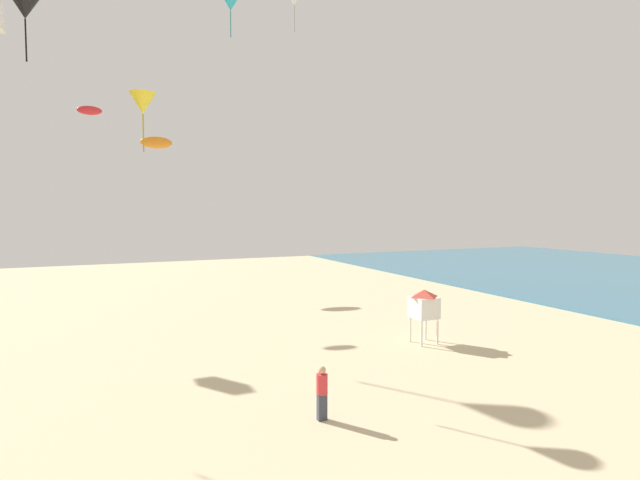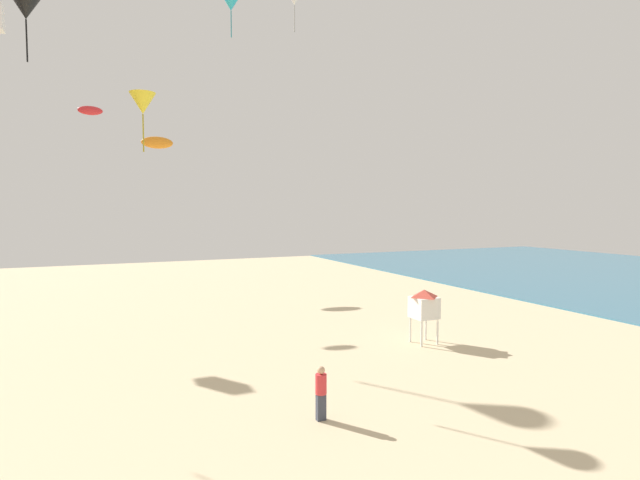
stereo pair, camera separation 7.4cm
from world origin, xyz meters
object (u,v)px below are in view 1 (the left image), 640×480
object	(u,v)px
lifeguard_stand	(424,305)
kite_yellow_delta	(143,103)
kite_cyan_delta	(230,3)
kite_red_parafoil	(89,110)
kite_flyer	(322,390)
kite_black_delta	(25,7)
kite_orange_parafoil	(156,143)

from	to	relation	value
lifeguard_stand	kite_yellow_delta	size ratio (longest dim) A/B	1.04
kite_yellow_delta	kite_cyan_delta	bearing A→B (deg)	59.85
kite_cyan_delta	kite_red_parafoil	bearing A→B (deg)	169.03
kite_flyer	kite_red_parafoil	distance (m)	26.03
lifeguard_stand	kite_black_delta	bearing A→B (deg)	133.87
kite_orange_parafoil	kite_red_parafoil	size ratio (longest dim) A/B	1.66
kite_black_delta	kite_orange_parafoil	bearing A→B (deg)	45.14
kite_cyan_delta	kite_orange_parafoil	size ratio (longest dim) A/B	1.11
lifeguard_stand	kite_yellow_delta	world-z (taller)	kite_yellow_delta
lifeguard_stand	kite_yellow_delta	xyz separation A→B (m)	(-12.07, 3.23, 8.90)
kite_flyer	lifeguard_stand	world-z (taller)	lifeguard_stand
kite_black_delta	kite_red_parafoil	bearing A→B (deg)	23.97
kite_flyer	kite_red_parafoil	bearing A→B (deg)	-49.64
kite_red_parafoil	kite_black_delta	size ratio (longest dim) A/B	0.39
kite_cyan_delta	kite_yellow_delta	xyz separation A→B (m)	(-6.75, -11.62, -9.57)
kite_cyan_delta	kite_black_delta	bearing A→B (deg)	178.74
lifeguard_stand	kite_orange_parafoil	size ratio (longest dim) A/B	1.02
lifeguard_stand	kite_red_parafoil	bearing A→B (deg)	125.35
kite_flyer	kite_yellow_delta	xyz separation A→B (m)	(-4.13, 9.00, 9.82)
lifeguard_stand	kite_cyan_delta	size ratio (longest dim) A/B	0.92
kite_red_parafoil	kite_black_delta	world-z (taller)	kite_black_delta
kite_orange_parafoil	kite_red_parafoil	xyz separation A→B (m)	(-4.80, -6.66, 0.95)
lifeguard_stand	kite_black_delta	distance (m)	28.28
kite_cyan_delta	kite_red_parafoil	xyz separation A→B (m)	(-8.88, 1.72, -7.60)
kite_red_parafoil	lifeguard_stand	bearing A→B (deg)	-49.40
lifeguard_stand	kite_cyan_delta	bearing A→B (deg)	104.46
lifeguard_stand	kite_black_delta	xyz separation A→B (m)	(-17.48, 15.12, 16.30)
kite_red_parafoil	kite_orange_parafoil	bearing A→B (deg)	54.20
kite_flyer	kite_cyan_delta	distance (m)	28.43
kite_flyer	kite_red_parafoil	world-z (taller)	kite_red_parafoil
kite_flyer	kite_red_parafoil	size ratio (longest dim) A/B	1.09
kite_flyer	kite_black_delta	world-z (taller)	kite_black_delta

